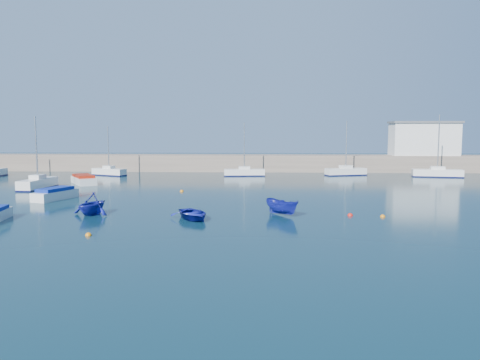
{
  "coord_description": "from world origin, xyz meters",
  "views": [
    {
      "loc": [
        4.87,
        -28.54,
        6.33
      ],
      "look_at": [
        2.65,
        16.84,
        1.6
      ],
      "focal_mm": 35.0,
      "sensor_mm": 36.0,
      "label": 1
    }
  ],
  "objects_px": {
    "harbor_office": "(424,139)",
    "sailboat_7": "(346,171)",
    "sailboat_6": "(244,172)",
    "dinghy_center": "(193,214)",
    "sailboat_5": "(109,172)",
    "dinghy_left": "(92,204)",
    "dinghy_right": "(282,207)",
    "sailboat_8": "(437,173)",
    "motorboat_2": "(84,180)",
    "motorboat_1": "(55,194)",
    "sailboat_3": "(38,183)"
  },
  "relations": [
    {
      "from": "sailboat_6",
      "to": "dinghy_right",
      "type": "xyz_separation_m",
      "value": [
        4.13,
        -31.24,
        0.08
      ]
    },
    {
      "from": "sailboat_7",
      "to": "motorboat_1",
      "type": "distance_m",
      "value": 40.53
    },
    {
      "from": "sailboat_6",
      "to": "dinghy_right",
      "type": "relative_size",
      "value": 2.32
    },
    {
      "from": "sailboat_8",
      "to": "dinghy_right",
      "type": "distance_m",
      "value": 38.57
    },
    {
      "from": "dinghy_center",
      "to": "dinghy_left",
      "type": "relative_size",
      "value": 1.13
    },
    {
      "from": "sailboat_7",
      "to": "dinghy_center",
      "type": "distance_m",
      "value": 38.76
    },
    {
      "from": "sailboat_3",
      "to": "motorboat_2",
      "type": "height_order",
      "value": "sailboat_3"
    },
    {
      "from": "sailboat_3",
      "to": "sailboat_5",
      "type": "xyz_separation_m",
      "value": [
        2.75,
        15.83,
        -0.06
      ]
    },
    {
      "from": "sailboat_6",
      "to": "dinghy_right",
      "type": "bearing_deg",
      "value": -178.57
    },
    {
      "from": "sailboat_7",
      "to": "motorboat_1",
      "type": "relative_size",
      "value": 1.61
    },
    {
      "from": "sailboat_5",
      "to": "motorboat_2",
      "type": "height_order",
      "value": "sailboat_5"
    },
    {
      "from": "harbor_office",
      "to": "motorboat_2",
      "type": "bearing_deg",
      "value": -157.59
    },
    {
      "from": "sailboat_8",
      "to": "motorboat_2",
      "type": "xyz_separation_m",
      "value": [
        -46.02,
        -10.96,
        -0.06
      ]
    },
    {
      "from": "harbor_office",
      "to": "sailboat_7",
      "type": "relative_size",
      "value": 1.27
    },
    {
      "from": "harbor_office",
      "to": "motorboat_1",
      "type": "distance_m",
      "value": 55.12
    },
    {
      "from": "motorboat_1",
      "to": "motorboat_2",
      "type": "xyz_separation_m",
      "value": [
        -2.36,
        12.97,
        0.0
      ]
    },
    {
      "from": "sailboat_3",
      "to": "motorboat_1",
      "type": "bearing_deg",
      "value": -51.74
    },
    {
      "from": "motorboat_1",
      "to": "dinghy_center",
      "type": "xyz_separation_m",
      "value": [
        14.27,
        -9.08,
        -0.15
      ]
    },
    {
      "from": "sailboat_6",
      "to": "motorboat_2",
      "type": "distance_m",
      "value": 22.05
    },
    {
      "from": "motorboat_2",
      "to": "sailboat_8",
      "type": "bearing_deg",
      "value": -19.93
    },
    {
      "from": "harbor_office",
      "to": "sailboat_6",
      "type": "xyz_separation_m",
      "value": [
        -27.77,
        -8.18,
        -4.55
      ]
    },
    {
      "from": "motorboat_2",
      "to": "dinghy_center",
      "type": "xyz_separation_m",
      "value": [
        16.63,
        -22.05,
        -0.15
      ]
    },
    {
      "from": "harbor_office",
      "to": "sailboat_8",
      "type": "distance_m",
      "value": 9.52
    },
    {
      "from": "dinghy_right",
      "to": "dinghy_left",
      "type": "bearing_deg",
      "value": 140.84
    },
    {
      "from": "sailboat_7",
      "to": "dinghy_center",
      "type": "bearing_deg",
      "value": 137.0
    },
    {
      "from": "sailboat_7",
      "to": "dinghy_right",
      "type": "distance_m",
      "value": 34.51
    },
    {
      "from": "motorboat_2",
      "to": "sailboat_3",
      "type": "bearing_deg",
      "value": -156.97
    },
    {
      "from": "dinghy_center",
      "to": "motorboat_1",
      "type": "bearing_deg",
      "value": 119.2
    },
    {
      "from": "sailboat_6",
      "to": "dinghy_center",
      "type": "distance_m",
      "value": 33.26
    },
    {
      "from": "motorboat_1",
      "to": "motorboat_2",
      "type": "height_order",
      "value": "motorboat_2"
    },
    {
      "from": "dinghy_right",
      "to": "sailboat_5",
      "type": "bearing_deg",
      "value": 86.01
    },
    {
      "from": "sailboat_5",
      "to": "dinghy_left",
      "type": "distance_m",
      "value": 32.92
    },
    {
      "from": "sailboat_5",
      "to": "sailboat_6",
      "type": "xyz_separation_m",
      "value": [
        19.54,
        0.17,
        -0.01
      ]
    },
    {
      "from": "sailboat_8",
      "to": "dinghy_left",
      "type": "relative_size",
      "value": 2.65
    },
    {
      "from": "motorboat_1",
      "to": "dinghy_right",
      "type": "distance_m",
      "value": 22.0
    },
    {
      "from": "sailboat_6",
      "to": "dinghy_left",
      "type": "distance_m",
      "value": 33.42
    },
    {
      "from": "motorboat_2",
      "to": "dinghy_center",
      "type": "relative_size",
      "value": 1.54
    },
    {
      "from": "sailboat_5",
      "to": "motorboat_1",
      "type": "bearing_deg",
      "value": -149.09
    },
    {
      "from": "harbor_office",
      "to": "sailboat_6",
      "type": "relative_size",
      "value": 1.32
    },
    {
      "from": "sailboat_5",
      "to": "sailboat_8",
      "type": "height_order",
      "value": "sailboat_8"
    },
    {
      "from": "sailboat_3",
      "to": "sailboat_7",
      "type": "xyz_separation_m",
      "value": [
        36.92,
        17.65,
        -0.04
      ]
    },
    {
      "from": "dinghy_right",
      "to": "sailboat_3",
      "type": "bearing_deg",
      "value": 108.74
    },
    {
      "from": "harbor_office",
      "to": "motorboat_1",
      "type": "bearing_deg",
      "value": -144.01
    },
    {
      "from": "dinghy_center",
      "to": "harbor_office",
      "type": "bearing_deg",
      "value": 25.55
    },
    {
      "from": "sailboat_6",
      "to": "dinghy_left",
      "type": "xyz_separation_m",
      "value": [
        -10.34,
        -31.78,
        0.31
      ]
    },
    {
      "from": "sailboat_3",
      "to": "motorboat_1",
      "type": "distance_m",
      "value": 9.84
    },
    {
      "from": "sailboat_8",
      "to": "motorboat_1",
      "type": "xyz_separation_m",
      "value": [
        -43.65,
        -23.93,
        -0.06
      ]
    },
    {
      "from": "sailboat_8",
      "to": "motorboat_1",
      "type": "relative_size",
      "value": 1.77
    },
    {
      "from": "sailboat_3",
      "to": "sailboat_6",
      "type": "distance_m",
      "value": 27.44
    },
    {
      "from": "dinghy_center",
      "to": "sailboat_7",
      "type": "bearing_deg",
      "value": 35.59
    }
  ]
}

